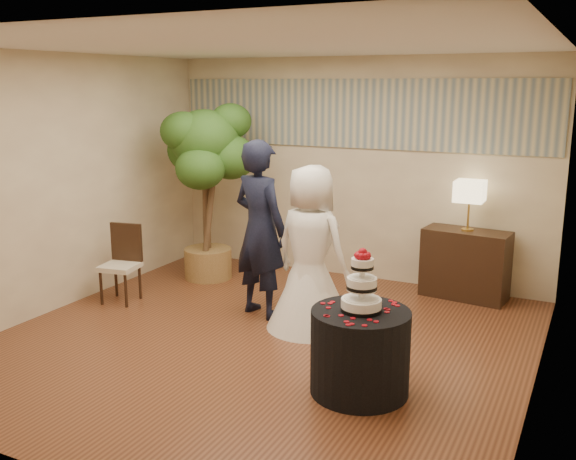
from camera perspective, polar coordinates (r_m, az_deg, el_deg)
The scene contains 15 objects.
floor at distance 6.38m, azimuth -2.44°, elevation -9.87°, with size 5.00×5.00×0.00m, color brown.
ceiling at distance 5.89m, azimuth -2.71°, elevation 16.12°, with size 5.00×5.00×0.00m, color white.
wall_back at distance 8.23m, azimuth 5.91°, elevation 5.38°, with size 5.00×0.06×2.80m, color beige.
wall_front at distance 4.03m, azimuth -20.00°, elevation -3.26°, with size 5.00×0.06×2.80m, color beige.
wall_left at distance 7.50m, azimuth -19.58°, elevation 3.97°, with size 0.06×5.00×2.80m, color beige.
wall_right at distance 5.27m, azimuth 21.99°, elevation 0.25°, with size 0.06×5.00×2.80m, color beige.
mural_border at distance 8.15m, azimuth 5.97°, elevation 10.24°, with size 4.90×0.02×0.85m, color gray.
groom at distance 6.82m, azimuth -2.49°, elevation 0.07°, with size 0.70×0.46×1.91m, color black.
bride at distance 6.47m, azimuth 2.03°, elevation -1.62°, with size 0.91×0.91×1.69m, color white.
cake_table at distance 5.31m, azimuth 6.42°, elevation -10.71°, with size 0.80×0.80×0.70m, color black.
wedding_cake at distance 5.09m, azimuth 6.59°, elevation -4.42°, with size 0.33×0.33×0.52m, color white, non-canonical shape.
console at distance 7.79m, azimuth 15.48°, elevation -2.94°, with size 0.97×0.43×0.81m, color black.
table_lamp at distance 7.64m, azimuth 15.79°, elevation 2.09°, with size 0.33×0.33×0.58m, color #D0BB89, non-canonical shape.
ficus_tree at distance 8.18m, azimuth -7.30°, elevation 3.45°, with size 1.09×1.09×2.28m, color #2C561B, non-canonical shape.
side_chair at distance 7.59m, azimuth -14.74°, elevation -2.98°, with size 0.41×0.43×0.89m, color black, non-canonical shape.
Camera 1 is at (2.85, -5.15, 2.47)m, focal length 40.00 mm.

